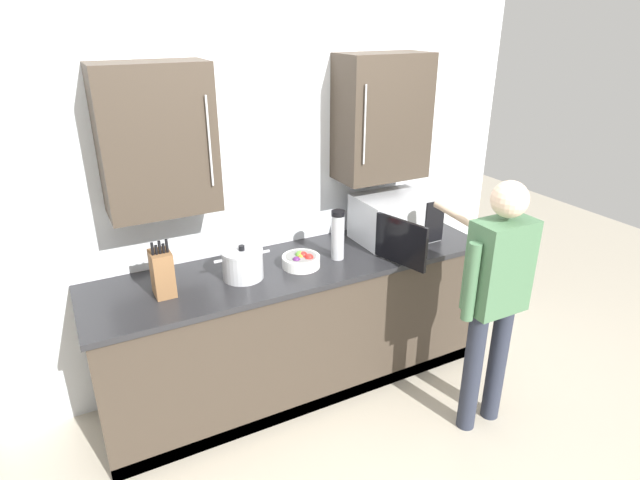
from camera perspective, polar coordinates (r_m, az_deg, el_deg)
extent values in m
plane|color=#B7AD99|center=(3.28, 4.52, -23.07)|extent=(9.72, 9.72, 0.00)
cube|color=silver|center=(3.52, -5.52, 6.52)|extent=(3.71, 0.10, 2.73)
cube|color=#3D3328|center=(3.03, -17.23, 10.27)|extent=(0.60, 0.32, 0.81)
cylinder|color=#B7BABF|center=(2.92, -11.84, 10.34)|extent=(0.01, 0.01, 0.49)
cube|color=#3D3328|center=(3.58, 6.68, 13.00)|extent=(0.60, 0.32, 0.81)
cylinder|color=#B7BABF|center=(3.31, 4.86, 12.23)|extent=(0.01, 0.01, 0.49)
cube|color=#3D3328|center=(3.58, -2.54, -9.40)|extent=(2.55, 0.66, 0.88)
cube|color=#232326|center=(3.35, -2.67, -2.80)|extent=(2.59, 0.70, 0.03)
cube|color=black|center=(3.59, -0.22, -17.09)|extent=(2.55, 0.04, 0.09)
cube|color=#B7BABF|center=(3.69, 8.03, 2.44)|extent=(0.53, 0.38, 0.31)
cube|color=beige|center=(3.64, 7.16, 2.20)|extent=(0.34, 0.32, 0.25)
cube|color=black|center=(3.66, 12.25, 1.95)|extent=(0.15, 0.01, 0.29)
cube|color=black|center=(3.29, 8.71, -0.22)|extent=(0.13, 0.38, 0.29)
cube|color=brown|center=(3.05, -16.65, -3.47)|extent=(0.11, 0.15, 0.26)
cylinder|color=black|center=(2.96, -17.64, -0.92)|extent=(0.02, 0.02, 0.07)
cylinder|color=black|center=(2.97, -17.25, -1.02)|extent=(0.02, 0.02, 0.05)
cylinder|color=black|center=(2.97, -16.92, -0.76)|extent=(0.02, 0.02, 0.07)
cylinder|color=black|center=(2.97, -16.53, -0.87)|extent=(0.02, 0.02, 0.05)
cylinder|color=black|center=(2.97, -16.20, -0.62)|extent=(0.02, 0.02, 0.07)
cylinder|color=white|center=(3.29, -2.06, -2.31)|extent=(0.24, 0.24, 0.07)
cylinder|color=slate|center=(3.28, -2.06, -2.07)|extent=(0.19, 0.19, 0.04)
sphere|color=#5B9333|center=(3.29, -2.21, -1.66)|extent=(0.06, 0.06, 0.06)
sphere|color=#511E5B|center=(3.23, -2.57, -2.20)|extent=(0.05, 0.05, 0.05)
sphere|color=orange|center=(3.27, -2.02, -1.84)|extent=(0.05, 0.05, 0.05)
sphere|color=red|center=(3.25, -1.18, -1.96)|extent=(0.06, 0.06, 0.06)
sphere|color=red|center=(3.28, -1.81, -1.72)|extent=(0.06, 0.06, 0.06)
cylinder|color=#B7BABF|center=(3.17, -8.34, -2.70)|extent=(0.24, 0.24, 0.16)
cylinder|color=#B7BABF|center=(3.13, -8.43, -1.23)|extent=(0.25, 0.25, 0.02)
cylinder|color=black|center=(3.12, -8.46, -0.85)|extent=(0.04, 0.04, 0.03)
cylinder|color=#B7BABF|center=(3.10, -10.94, -2.29)|extent=(0.05, 0.02, 0.02)
cylinder|color=#B7BABF|center=(3.19, -5.92, -1.26)|extent=(0.05, 0.02, 0.02)
cylinder|color=#B7BABF|center=(3.35, 1.93, 0.31)|extent=(0.08, 0.08, 0.29)
cylinder|color=black|center=(3.29, 1.96, 2.91)|extent=(0.09, 0.09, 0.03)
cylinder|color=#282D3D|center=(3.37, 16.09, -13.49)|extent=(0.11, 0.11, 0.81)
cylinder|color=#282D3D|center=(3.49, 18.56, -12.39)|extent=(0.11, 0.11, 0.81)
cube|color=#47704C|center=(3.09, 18.82, -2.70)|extent=(0.34, 0.20, 0.54)
sphere|color=beige|center=(2.95, 19.79, 4.16)|extent=(0.20, 0.20, 0.20)
cylinder|color=beige|center=(3.26, 16.68, 1.47)|extent=(0.26, 0.59, 0.23)
cylinder|color=#47704C|center=(2.98, 16.00, -4.39)|extent=(0.07, 0.07, 0.46)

